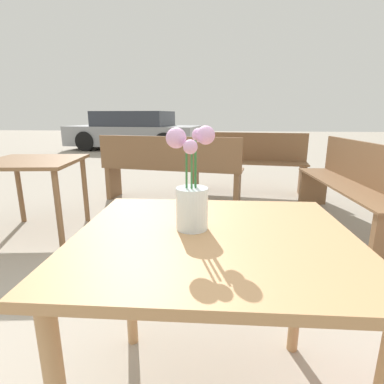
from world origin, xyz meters
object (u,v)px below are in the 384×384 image
Objects in this scene: bench_far at (248,160)px; bench_near at (354,182)px; table_front at (214,263)px; table_back at (33,172)px; parked_car at (135,131)px; flower_vase at (192,195)px; bench_middle at (170,166)px.

bench_near is at bearing -58.51° from bench_far.
table_back is at bearing 135.62° from table_front.
table_front is 1.02× the size of table_back.
bench_far is 1.87× the size of table_back.
table_front is 0.21× the size of parked_car.
table_back is at bearing 134.99° from flower_vase.
bench_middle is at bearing 47.05° from table_back.
table_back is at bearing -172.20° from bench_near.
bench_far is 6.22m from parked_car.
parked_car is at bearing 120.69° from bench_near.
bench_far is at bearing 41.38° from table_back.
table_back is (-2.98, -0.41, 0.13)m from bench_near.
parked_car is (-1.05, 7.21, -0.02)m from table_back.
flower_vase is 0.38× the size of table_back.
table_front is at bearing -28.11° from flower_vase.
bench_middle is 1.58m from table_back.
flower_vase is at bearing -125.05° from bench_near.
parked_car is (-3.15, 5.36, 0.12)m from bench_far.
bench_middle is 6.42m from parked_car.
table_back is (-1.58, 1.58, -0.24)m from flower_vase.
flower_vase is 9.18m from parked_car.
bench_middle is at bearing -70.68° from parked_car.
table_front is at bearing -44.38° from table_back.
table_front is 9.24m from parked_car.
flower_vase reaches higher than bench_middle.
bench_far is (0.52, 3.43, -0.38)m from flower_vase.
parked_car is (-2.12, 6.06, 0.11)m from bench_middle.
table_front is 0.54× the size of bench_far.
flower_vase is (-0.08, 0.04, 0.22)m from table_front.
table_front is at bearing -72.91° from parked_car.
table_back is at bearing -132.95° from bench_middle.
bench_middle is (-0.51, 2.73, -0.37)m from flower_vase.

